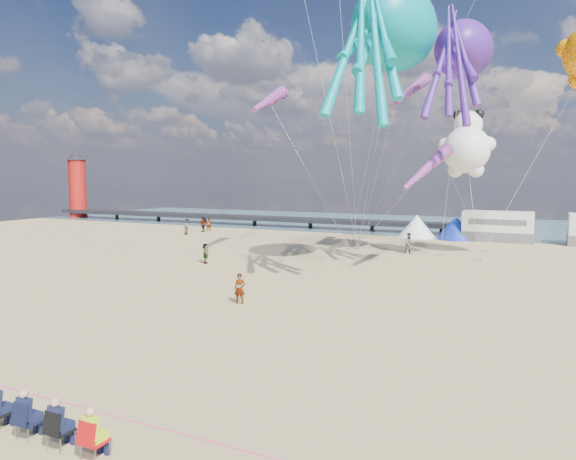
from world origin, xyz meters
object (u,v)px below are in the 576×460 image
at_px(sandbag_d, 485,251).
at_px(windsock_right, 427,168).
at_px(motorhome_0, 498,226).
at_px(beachgoer_7, 409,243).
at_px(lighthouse, 78,189).
at_px(beachgoer_1, 187,227).
at_px(beachgoer_5, 209,224).
at_px(beachgoer_3, 203,224).
at_px(tent_blue, 456,228).
at_px(sandbag_c, 479,260).
at_px(beachgoer_4, 206,253).
at_px(windsock_left, 269,101).
at_px(sandbag_b, 440,255).
at_px(windsock_mid, 411,90).
at_px(sandbag_a, 350,249).
at_px(sandbag_e, 357,248).
at_px(tent_white, 417,226).
at_px(spectator_row, 29,413).
at_px(kite_octopus_purple, 463,50).
at_px(standing_person, 240,289).
at_px(kite_octopus_teal, 394,28).
at_px(kite_panda, 466,150).

bearing_deg(sandbag_d, windsock_right, -103.97).
distance_m(motorhome_0, beachgoer_7, 13.61).
distance_m(lighthouse, beachgoer_1, 33.12).
relative_size(motorhome_0, beachgoer_5, 4.17).
height_order(lighthouse, beachgoer_3, lighthouse).
height_order(tent_blue, sandbag_c, tent_blue).
xyz_separation_m(beachgoer_4, windsock_left, (2.97, 4.59, 11.59)).
height_order(sandbag_b, windsock_right, windsock_right).
relative_size(beachgoer_3, windsock_mid, 0.29).
distance_m(sandbag_a, sandbag_e, 1.34).
distance_m(beachgoer_3, sandbag_d, 31.34).
bearing_deg(windsock_right, beachgoer_5, 173.59).
bearing_deg(tent_blue, beachgoer_5, -170.81).
distance_m(tent_white, beachgoer_3, 24.26).
bearing_deg(spectator_row, tent_white, 90.02).
bearing_deg(beachgoer_1, kite_octopus_purple, -105.01).
height_order(beachgoer_1, windsock_mid, windsock_mid).
height_order(standing_person, windsock_left, windsock_left).
distance_m(beachgoer_1, beachgoer_4, 19.57).
bearing_deg(standing_person, kite_octopus_purple, 47.12).
height_order(motorhome_0, sandbag_a, motorhome_0).
relative_size(beachgoer_7, windsock_left, 0.29).
height_order(lighthouse, sandbag_d, lighthouse).
distance_m(beachgoer_5, kite_octopus_purple, 34.86).
bearing_deg(sandbag_c, windsock_left, -161.09).
relative_size(beachgoer_7, windsock_mid, 0.30).
distance_m(motorhome_0, windsock_left, 26.90).
bearing_deg(lighthouse, sandbag_d, -11.58).
distance_m(windsock_left, windsock_mid, 11.27).
bearing_deg(beachgoer_5, sandbag_b, 113.55).
bearing_deg(tent_white, kite_octopus_purple, -68.64).
bearing_deg(standing_person, lighthouse, 127.46).
xyz_separation_m(tent_blue, spectator_row, (-3.98, -46.77, -0.55)).
bearing_deg(kite_octopus_teal, tent_blue, 71.31).
height_order(spectator_row, windsock_left, windsock_left).
height_order(sandbag_a, windsock_mid, windsock_mid).
relative_size(tent_blue, sandbag_c, 8.00).
distance_m(lighthouse, beachgoer_4, 51.26).
height_order(beachgoer_3, beachgoer_5, beachgoer_3).
relative_size(spectator_row, sandbag_d, 12.20).
bearing_deg(sandbag_c, windsock_right, -113.17).
bearing_deg(sandbag_c, sandbag_a, 174.54).
bearing_deg(beachgoer_5, kite_octopus_teal, 95.56).
bearing_deg(kite_octopus_purple, beachgoer_5, 141.48).
height_order(sandbag_c, windsock_left, windsock_left).
distance_m(tent_blue, kite_octopus_teal, 26.55).
bearing_deg(kite_panda, kite_octopus_purple, -77.53).
bearing_deg(sandbag_d, lighthouse, 168.42).
xyz_separation_m(sandbag_b, sandbag_c, (3.03, -1.03, 0.00)).
xyz_separation_m(beachgoer_3, beachgoer_5, (0.14, 0.99, -0.09)).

